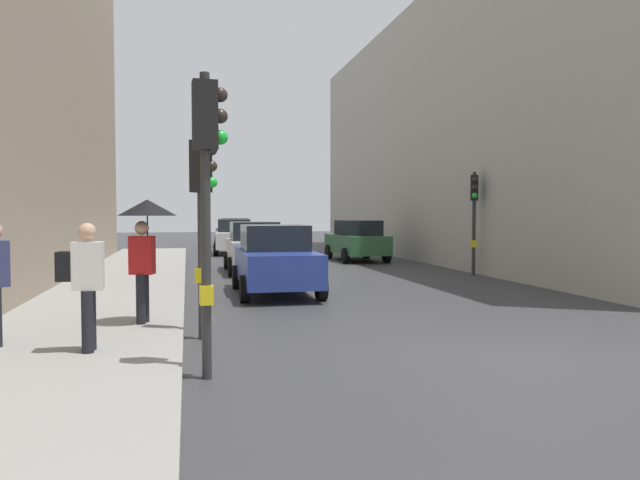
# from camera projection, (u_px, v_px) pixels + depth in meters

# --- Properties ---
(ground_plane) EXTENTS (120.00, 120.00, 0.00)m
(ground_plane) POSITION_uv_depth(u_px,v_px,m) (523.00, 355.00, 8.80)
(ground_plane) COLOR #38383A
(sidewalk_kerb) EXTENTS (3.31, 40.00, 0.16)m
(sidewalk_kerb) POSITION_uv_depth(u_px,v_px,m) (107.00, 304.00, 13.26)
(sidewalk_kerb) COLOR gray
(sidewalk_kerb) RESTS_ON ground
(building_facade_right) EXTENTS (12.00, 29.85, 11.19)m
(building_facade_right) POSITION_uv_depth(u_px,v_px,m) (531.00, 137.00, 28.01)
(building_facade_right) COLOR #B2ADA3
(building_facade_right) RESTS_ON ground
(traffic_light_near_right) EXTENTS (0.45, 0.34, 3.34)m
(traffic_light_near_right) POSITION_uv_depth(u_px,v_px,m) (202.00, 198.00, 9.80)
(traffic_light_near_right) COLOR #2D2D2D
(traffic_light_near_right) RESTS_ON ground
(traffic_light_near_left) EXTENTS (0.44, 0.26, 3.78)m
(traffic_light_near_left) POSITION_uv_depth(u_px,v_px,m) (207.00, 169.00, 7.42)
(traffic_light_near_left) COLOR #2D2D2D
(traffic_light_near_left) RESTS_ON ground
(traffic_light_mid_street) EXTENTS (0.34, 0.45, 3.43)m
(traffic_light_mid_street) POSITION_uv_depth(u_px,v_px,m) (474.00, 204.00, 20.00)
(traffic_light_mid_street) COLOR #2D2D2D
(traffic_light_mid_street) RESTS_ON ground
(car_blue_van) EXTENTS (2.05, 4.22, 1.76)m
(car_blue_van) POSITION_uv_depth(u_px,v_px,m) (275.00, 260.00, 15.44)
(car_blue_van) COLOR navy
(car_blue_van) RESTS_ON ground
(car_dark_suv) EXTENTS (2.16, 4.27, 1.76)m
(car_dark_suv) POSITION_uv_depth(u_px,v_px,m) (234.00, 233.00, 36.79)
(car_dark_suv) COLOR black
(car_dark_suv) RESTS_ON ground
(car_green_estate) EXTENTS (2.12, 4.25, 1.76)m
(car_green_estate) POSITION_uv_depth(u_px,v_px,m) (357.00, 241.00, 26.35)
(car_green_estate) COLOR #2D6038
(car_green_estate) RESTS_ON ground
(car_white_compact) EXTENTS (2.21, 4.30, 1.76)m
(car_white_compact) POSITION_uv_depth(u_px,v_px,m) (234.00, 237.00, 30.73)
(car_white_compact) COLOR silver
(car_white_compact) RESTS_ON ground
(car_silver_hatchback) EXTENTS (2.06, 4.22, 1.76)m
(car_silver_hatchback) POSITION_uv_depth(u_px,v_px,m) (255.00, 247.00, 21.25)
(car_silver_hatchback) COLOR #BCBCC1
(car_silver_hatchback) RESTS_ON ground
(pedestrian_with_umbrella) EXTENTS (1.00, 1.00, 2.14)m
(pedestrian_with_umbrella) POSITION_uv_depth(u_px,v_px,m) (146.00, 226.00, 10.40)
(pedestrian_with_umbrella) COLOR black
(pedestrian_with_umbrella) RESTS_ON sidewalk_kerb
(pedestrian_with_black_backpack) EXTENTS (0.61, 0.36, 1.77)m
(pedestrian_with_black_backpack) POSITION_uv_depth(u_px,v_px,m) (85.00, 279.00, 8.28)
(pedestrian_with_black_backpack) COLOR black
(pedestrian_with_black_backpack) RESTS_ON sidewalk_kerb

